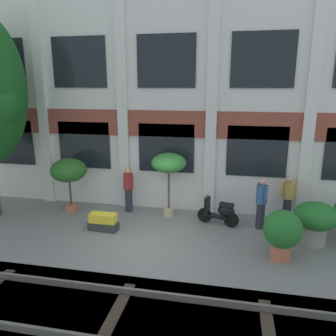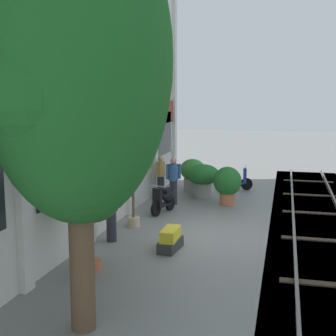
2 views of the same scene
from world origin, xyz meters
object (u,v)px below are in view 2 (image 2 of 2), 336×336
potted_plant_stone_basin (203,177)px  resident_watching_tracks (111,209)px  potted_plant_square_trough (170,240)px  broadleaf_tree (76,66)px  potted_plant_ribbed_drum (192,173)px  resident_near_plants (173,179)px  resident_by_doorway (161,175)px  potted_plant_terracotta_small (133,165)px  potted_plant_tall_urn (90,205)px  scooter_near_curb (234,179)px  potted_plant_fluted_column (227,183)px  scooter_second_parked (164,200)px

potted_plant_stone_basin → resident_watching_tracks: 6.07m
potted_plant_square_trough → broadleaf_tree: bearing=174.2°
potted_plant_ribbed_drum → resident_near_plants: 2.56m
resident_watching_tracks → resident_near_plants: bearing=133.6°
broadleaf_tree → resident_by_doorway: bearing=7.8°
potted_plant_terracotta_small → resident_near_plants: size_ratio=1.34×
resident_near_plants → potted_plant_terracotta_small: bearing=-36.3°
resident_near_plants → resident_by_doorway: bearing=-169.6°
potted_plant_square_trough → resident_near_plants: resident_near_plants is taller
potted_plant_tall_urn → scooter_near_curb: bearing=-11.7°
potted_plant_tall_urn → potted_plant_stone_basin: potted_plant_tall_urn is taller
potted_plant_stone_basin → resident_by_doorway: size_ratio=0.78×
potted_plant_square_trough → resident_watching_tracks: 1.78m
potted_plant_terracotta_small → resident_by_doorway: 4.03m
broadleaf_tree → potted_plant_tall_urn: bearing=20.4°
potted_plant_ribbed_drum → potted_plant_terracotta_small: potted_plant_terracotta_small is taller
potted_plant_terracotta_small → resident_near_plants: (3.02, -0.46, -0.92)m
scooter_near_curb → resident_by_doorway: bearing=-146.5°
potted_plant_square_trough → scooter_near_curb: 7.93m
potted_plant_fluted_column → potted_plant_ribbed_drum: bearing=37.6°
potted_plant_terracotta_small → broadleaf_tree: bearing=-169.3°
potted_plant_tall_urn → resident_near_plants: potted_plant_tall_urn is taller
potted_plant_ribbed_drum → resident_by_doorway: (-1.65, 0.87, 0.13)m
scooter_near_curb → resident_near_plants: size_ratio=0.84×
potted_plant_ribbed_drum → potted_plant_fluted_column: bearing=-142.4°
potted_plant_tall_urn → scooter_near_curb: size_ratio=1.39×
potted_plant_terracotta_small → scooter_second_parked: bearing=-14.6°
potted_plant_tall_urn → potted_plant_fluted_column: bearing=-16.5°
broadleaf_tree → scooter_second_parked: broadleaf_tree is taller
potted_plant_fluted_column → resident_by_doorway: bearing=78.8°
resident_by_doorway → potted_plant_ribbed_drum: bearing=47.5°
potted_plant_terracotta_small → potted_plant_stone_basin: size_ratio=1.78×
broadleaf_tree → scooter_near_curb: (12.06, -1.10, -3.74)m
scooter_second_parked → broadleaf_tree: bearing=20.7°
potted_plant_terracotta_small → resident_by_doorway: bearing=3.5°
resident_near_plants → potted_plant_fluted_column: bearing=74.7°
potted_plant_ribbed_drum → resident_near_plants: resident_near_plants is taller
potted_plant_terracotta_small → scooter_near_curb: bearing=-19.9°
potted_plant_tall_urn → scooter_second_parked: size_ratio=1.41×
broadleaf_tree → resident_watching_tracks: 5.70m
resident_by_doorway → resident_watching_tracks: size_ratio=0.98×
potted_plant_ribbed_drum → potted_plant_tall_urn: size_ratio=0.66×
potted_plant_fluted_column → scooter_second_parked: 2.48m
potted_plant_fluted_column → potted_plant_square_trough: potted_plant_fluted_column is taller
broadleaf_tree → potted_plant_square_trough: 5.73m
potted_plant_fluted_column → broadleaf_tree: bearing=172.9°
potted_plant_stone_basin → scooter_near_curb: bearing=-29.6°
scooter_near_curb → scooter_second_parked: size_ratio=1.02×
potted_plant_fluted_column → resident_watching_tracks: resident_watching_tracks is taller
potted_plant_terracotta_small → scooter_near_curb: 6.65m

